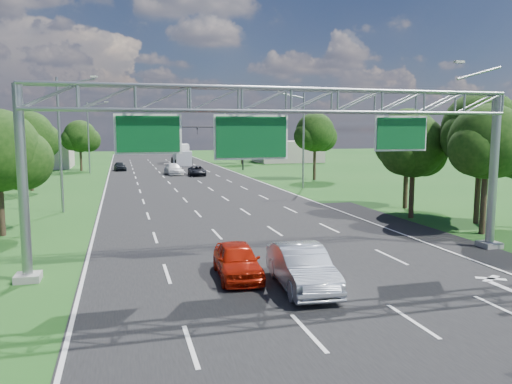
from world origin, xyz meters
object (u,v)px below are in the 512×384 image
object	(u,v)px
traffic_signal	(220,136)
box_truck	(181,155)
red_coupe	(237,260)
silver_sedan	(302,267)
sign_gantry	(290,114)

from	to	relation	value
traffic_signal	box_truck	world-z (taller)	traffic_signal
traffic_signal	red_coupe	size ratio (longest dim) A/B	2.81
traffic_signal	silver_sedan	distance (m)	57.54
silver_sedan	red_coupe	bearing A→B (deg)	139.81
traffic_signal	box_truck	distance (m)	16.09
sign_gantry	box_truck	size ratio (longest dim) A/B	2.43
sign_gantry	red_coupe	size ratio (longest dim) A/B	5.42
sign_gantry	silver_sedan	xyz separation A→B (m)	(-0.79, -3.82, -6.05)
red_coupe	silver_sedan	xyz separation A→B (m)	(2.12, -2.05, 0.10)
red_coupe	box_truck	bearing A→B (deg)	88.99
red_coupe	silver_sedan	distance (m)	2.95
traffic_signal	red_coupe	distance (m)	55.87
traffic_signal	box_truck	bearing A→B (deg)	105.36
sign_gantry	box_truck	world-z (taller)	sign_gantry
traffic_signal	red_coupe	xyz separation A→B (m)	(-10.06, -54.78, -4.43)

